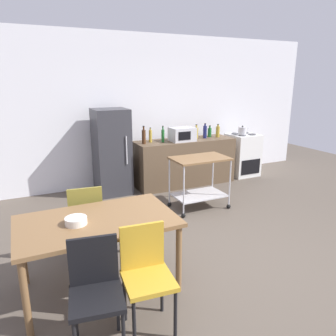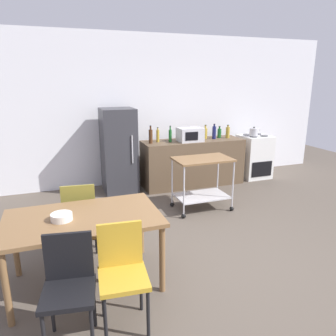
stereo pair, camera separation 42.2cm
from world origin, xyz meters
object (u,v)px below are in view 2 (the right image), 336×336
Objects in this scene: dining_table at (84,224)px; stove_oven at (254,156)px; chair_black at (69,283)px; bottle_olive_oil at (205,133)px; kettle at (254,132)px; fruit_bowl at (62,217)px; bottle_soy_sauce at (158,136)px; chair_mustard at (122,269)px; bottle_vinegar at (151,136)px; bottle_soda at (219,133)px; chair_olive at (80,212)px; bottle_hot_sauce at (170,135)px; kitchen_cart at (202,175)px; microwave at (190,135)px; bottle_sesame_oil at (214,132)px; bottle_wine at (228,132)px; refrigerator at (119,151)px.

dining_table is 1.63× the size of stove_oven.
chair_black is 3.21× the size of bottle_olive_oil.
fruit_bowl is at bearing -146.71° from kettle.
chair_mustard is at bearing -112.92° from bottle_soy_sauce.
bottle_vinegar is at bearing -178.93° from stove_oven.
kettle is (2.20, -0.06, -0.04)m from bottle_vinegar.
bottle_soda is (0.32, 0.00, -0.01)m from bottle_olive_oil.
stove_oven is 4.82m from fruit_bowl.
stove_oven is (3.80, 1.95, -0.07)m from chair_olive.
bottle_hot_sauce reaches higher than chair_olive.
kitchen_cart is 1.40m from bottle_soy_sauce.
kitchen_cart is at bearing -103.64° from microwave.
chair_olive is 2.71m from bottle_hot_sauce.
bottle_olive_oil is at bearing 172.00° from kettle.
microwave is at bearing 63.33° from chair_mustard.
bottle_sesame_oil reaches higher than chair_black.
kettle reaches higher than chair_mustard.
bottle_sesame_oil is 1.25× the size of kettle.
bottle_hot_sauce is 0.79m from bottle_olive_oil.
bottle_hot_sauce is 1.25m from bottle_wine.
bottle_sesame_oil is (1.90, -0.11, 0.26)m from refrigerator.
microwave reaches higher than chair_mustard.
bottle_soy_sauce is 1.37× the size of fruit_bowl.
bottle_olive_oil is (2.41, 3.35, 0.49)m from chair_mustard.
bottle_wine is 4.24m from fruit_bowl.
kettle is at bearing -4.08° from bottle_soy_sauce.
bottle_vinegar is at bearing 112.26° from kitchen_cart.
bottle_sesame_oil reaches higher than kitchen_cart.
bottle_sesame_oil is (1.15, -0.07, 0.01)m from bottle_soy_sauce.
bottle_soy_sauce is (-2.15, 0.05, 0.57)m from stove_oven.
chair_mustard is 2.70m from kitchen_cart.
bottle_soda is 4.17m from fruit_bowl.
refrigerator reaches higher than chair_black.
bottle_hot_sauce is at bearing 51.52° from fruit_bowl.
bottle_sesame_oil is at bearing -178.51° from stove_oven.
bottle_vinegar reaches higher than kettle.
bottle_sesame_oil is at bearing 1.09° from bottle_hot_sauce.
kitchen_cart is 2.76× the size of bottle_vinegar.
chair_mustard is (0.23, -1.35, 0.00)m from chair_olive.
chair_black is at bearing 88.11° from chair_olive.
bottle_soda is at bearing 25.04° from bottle_sesame_oil.
bottle_hot_sauce is 1.11× the size of bottle_olive_oil.
chair_olive is (0.01, 0.68, -0.15)m from dining_table.
stove_oven is 3.08× the size of bottle_sesame_oil.
bottle_vinegar is at bearing 178.56° from kettle.
refrigerator is (0.67, 3.39, 0.26)m from chair_mustard.
bottle_soda reaches higher than stove_oven.
bottle_hot_sauce is at bearing -175.17° from bottle_soda.
chair_olive is at bearing -148.24° from bottle_wine.
chair_black is 1.00× the size of chair_mustard.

